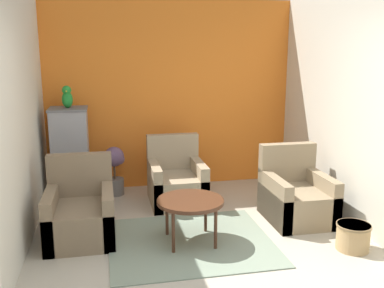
# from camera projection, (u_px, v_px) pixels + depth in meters

# --- Properties ---
(wall_back_accent) EXTENTS (3.77, 0.06, 2.77)m
(wall_back_accent) POSITION_uv_depth(u_px,v_px,m) (171.00, 95.00, 6.39)
(wall_back_accent) COLOR orange
(wall_back_accent) RESTS_ON ground_plane
(wall_left) EXTENTS (0.06, 3.07, 2.77)m
(wall_left) POSITION_uv_depth(u_px,v_px,m) (21.00, 113.00, 4.53)
(wall_left) COLOR beige
(wall_left) RESTS_ON ground_plane
(wall_right) EXTENTS (0.06, 3.07, 2.77)m
(wall_right) POSITION_uv_depth(u_px,v_px,m) (339.00, 105.00, 5.26)
(wall_right) COLOR beige
(wall_right) RESTS_ON ground_plane
(area_rug) EXTENTS (1.75, 1.54, 0.01)m
(area_rug) POSITION_uv_depth(u_px,v_px,m) (190.00, 242.00, 4.64)
(area_rug) COLOR gray
(area_rug) RESTS_ON ground_plane
(coffee_table) EXTENTS (0.72, 0.72, 0.49)m
(coffee_table) POSITION_uv_depth(u_px,v_px,m) (190.00, 203.00, 4.55)
(coffee_table) COLOR #472819
(coffee_table) RESTS_ON ground_plane
(armchair_left) EXTENTS (0.72, 0.83, 0.89)m
(armchair_left) POSITION_uv_depth(u_px,v_px,m) (81.00, 214.00, 4.69)
(armchair_left) COLOR #7A664C
(armchair_left) RESTS_ON ground_plane
(armchair_right) EXTENTS (0.72, 0.83, 0.89)m
(armchair_right) POSITION_uv_depth(u_px,v_px,m) (296.00, 197.00, 5.23)
(armchair_right) COLOR #8E7A5B
(armchair_right) RESTS_ON ground_plane
(armchair_middle) EXTENTS (0.72, 0.83, 0.89)m
(armchair_middle) POSITION_uv_depth(u_px,v_px,m) (176.00, 182.00, 5.82)
(armchair_middle) COLOR #9E896B
(armchair_middle) RESTS_ON ground_plane
(birdcage) EXTENTS (0.50, 0.50, 1.29)m
(birdcage) POSITION_uv_depth(u_px,v_px,m) (71.00, 155.00, 5.80)
(birdcage) COLOR slate
(birdcage) RESTS_ON ground_plane
(parrot) EXTENTS (0.14, 0.25, 0.30)m
(parrot) POSITION_uv_depth(u_px,v_px,m) (67.00, 98.00, 5.64)
(parrot) COLOR #1E842D
(parrot) RESTS_ON birdcage
(potted_plant) EXTENTS (0.31, 0.28, 0.70)m
(potted_plant) POSITION_uv_depth(u_px,v_px,m) (114.00, 167.00, 6.10)
(potted_plant) COLOR #66605B
(potted_plant) RESTS_ON ground_plane
(wicker_basket) EXTENTS (0.35, 0.35, 0.28)m
(wicker_basket) POSITION_uv_depth(u_px,v_px,m) (353.00, 236.00, 4.45)
(wicker_basket) COLOR tan
(wicker_basket) RESTS_ON ground_plane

